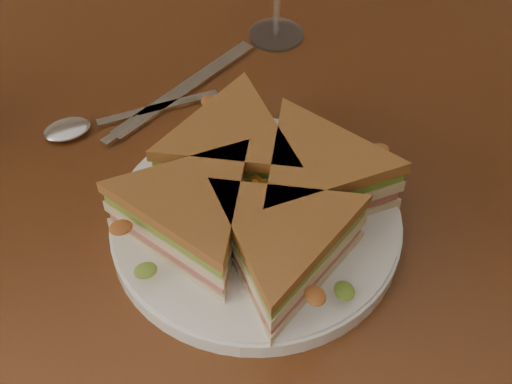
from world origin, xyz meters
TOP-DOWN VIEW (x-y plane):
  - table at (0.00, 0.00)m, footprint 1.20×0.80m
  - plate at (0.02, -0.09)m, footprint 0.26×0.26m
  - sandwich_wedges at (0.02, -0.09)m, footprint 0.27×0.27m
  - crisps_mound at (0.02, -0.09)m, footprint 0.09×0.09m
  - spoon at (-0.08, 0.10)m, footprint 0.18×0.03m
  - knife at (0.02, 0.11)m, footprint 0.20×0.10m

SIDE VIEW (x-z plane):
  - table at x=0.00m, z-range 0.28..1.03m
  - knife at x=0.02m, z-range 0.75..0.75m
  - spoon at x=-0.08m, z-range 0.75..0.76m
  - plate at x=0.02m, z-range 0.75..0.77m
  - crisps_mound at x=0.02m, z-range 0.77..0.82m
  - sandwich_wedges at x=0.02m, z-range 0.77..0.82m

